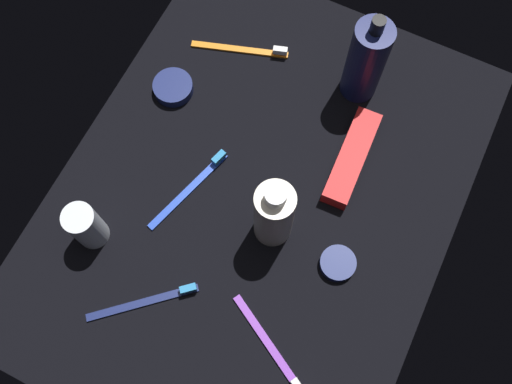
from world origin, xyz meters
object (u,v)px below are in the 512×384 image
bodywash_bottle (274,214)px  deodorant_stick (86,226)px  toothpaste_box_red (352,158)px  toothbrush_purple (273,351)px  toothbrush_orange (246,49)px  toothbrush_blue (193,185)px  lotion_bottle (366,61)px  toothbrush_navy (149,300)px  cream_tin_left (173,87)px  cream_tin_right (338,263)px

bodywash_bottle → deodorant_stick: (13.78, -25.91, -3.08)cm
deodorant_stick → bodywash_bottle: bearing=118.0°
toothpaste_box_red → toothbrush_purple: bearing=0.3°
toothbrush_orange → toothbrush_blue: size_ratio=0.99×
toothbrush_orange → lotion_bottle: bearing=95.6°
bodywash_bottle → deodorant_stick: bodywash_bottle is taller
toothbrush_navy → cream_tin_left: (-34.77, -14.78, 0.37)cm
deodorant_stick → cream_tin_left: (-29.28, -1.16, -3.95)cm
toothbrush_orange → toothbrush_blue: bearing=7.9°
bodywash_bottle → toothbrush_orange: 35.10cm
lotion_bottle → deodorant_stick: (44.39, -28.29, -3.74)cm
toothbrush_purple → lotion_bottle: bearing=-172.7°
toothbrush_purple → cream_tin_left: 48.61cm
bodywash_bottle → toothbrush_blue: bearing=-93.0°
lotion_bottle → deodorant_stick: 52.77cm
lotion_bottle → deodorant_stick: bearing=-32.5°
toothbrush_blue → bodywash_bottle: bearing=87.0°
toothpaste_box_red → cream_tin_left: bearing=-90.5°
deodorant_stick → toothbrush_orange: deodorant_stick is taller
toothbrush_blue → toothpaste_box_red: size_ratio=1.00×
bodywash_bottle → cream_tin_left: size_ratio=2.47×
toothbrush_navy → toothbrush_blue: bearing=-171.6°
toothbrush_blue → cream_tin_right: toothbrush_blue is taller
deodorant_stick → toothbrush_purple: deodorant_stick is taller
toothpaste_box_red → bodywash_bottle: bearing=-24.9°
toothbrush_purple → toothpaste_box_red: (-34.30, -1.65, 0.99)cm
toothbrush_orange → toothpaste_box_red: size_ratio=0.99×
lotion_bottle → toothbrush_navy: size_ratio=1.39×
bodywash_bottle → toothbrush_blue: size_ratio=1.00×
cream_tin_right → deodorant_stick: bearing=-71.2°
bodywash_bottle → toothbrush_navy: (19.27, -12.29, -7.41)cm
toothbrush_blue → toothpaste_box_red: 27.27cm
lotion_bottle → bodywash_bottle: lotion_bottle is taller
lotion_bottle → toothbrush_orange: lotion_bottle is taller
toothbrush_purple → toothpaste_box_red: bearing=-177.2°
toothbrush_blue → cream_tin_right: 27.31cm
toothbrush_orange → cream_tin_right: 42.76cm
lotion_bottle → toothbrush_navy: 52.61cm
deodorant_stick → toothbrush_purple: 34.92cm
bodywash_bottle → deodorant_stick: size_ratio=1.78×
bodywash_bottle → cream_tin_left: bearing=-119.8°
lotion_bottle → cream_tin_right: bearing=17.0°
lotion_bottle → toothbrush_purple: size_ratio=1.21×
toothbrush_navy → toothbrush_purple: (-1.67, 20.82, 0.00)cm
lotion_bottle → cream_tin_left: 33.98cm
bodywash_bottle → toothbrush_purple: bodywash_bottle is taller
toothbrush_orange → cream_tin_left: 15.27cm
toothbrush_purple → cream_tin_left: toothbrush_purple is taller
bodywash_bottle → cream_tin_right: 14.04cm
cream_tin_left → bodywash_bottle: bearing=60.2°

